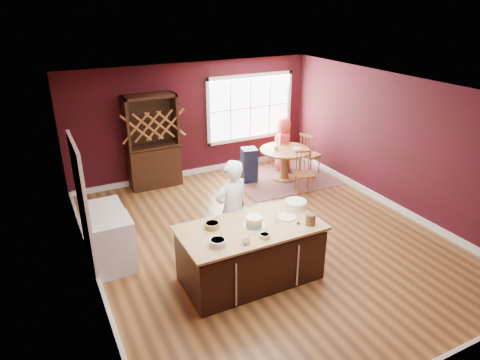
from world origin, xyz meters
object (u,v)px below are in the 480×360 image
(dining_table, at_px, (285,158))
(chair_south, at_px, (304,173))
(chair_east, at_px, (310,153))
(layer_cake, at_px, (254,221))
(chair_north, at_px, (278,149))
(kitchen_island, at_px, (250,254))
(seated_woman, at_px, (283,144))
(hutch, at_px, (153,142))
(dryer, at_px, (106,227))
(baker, at_px, (232,210))
(high_chair, at_px, (249,164))
(toddler, at_px, (250,147))
(washer, at_px, (113,245))

(dining_table, height_order, chair_south, chair_south)
(chair_east, height_order, chair_south, chair_east)
(layer_cake, relative_size, chair_north, 0.37)
(kitchen_island, bearing_deg, dining_table, 50.31)
(dining_table, relative_size, chair_south, 1.25)
(seated_woman, bearing_deg, chair_south, 38.69)
(hutch, bearing_deg, chair_south, -33.10)
(layer_cake, xyz_separation_m, dryer, (-1.88, 1.83, -0.56))
(dining_table, xyz_separation_m, seated_woman, (0.27, 0.51, 0.15))
(baker, height_order, high_chair, baker)
(baker, bearing_deg, chair_south, -160.05)
(kitchen_island, height_order, toddler, toddler)
(baker, bearing_deg, washer, -26.45)
(chair_north, relative_size, seated_woman, 0.68)
(baker, height_order, hutch, hutch)
(chair_south, height_order, toddler, chair_south)
(layer_cake, xyz_separation_m, chair_north, (2.83, 3.90, -0.52))
(toddler, relative_size, hutch, 0.12)
(seated_woman, bearing_deg, dining_table, 22.71)
(seated_woman, xyz_separation_m, hutch, (-3.14, 0.51, 0.38))
(layer_cake, xyz_separation_m, toddler, (1.78, 3.46, -0.18))
(toddler, bearing_deg, chair_south, -58.47)
(baker, bearing_deg, chair_east, -155.25)
(baker, relative_size, chair_south, 1.83)
(baker, relative_size, chair_north, 1.85)
(toddler, distance_m, washer, 4.33)
(washer, bearing_deg, layer_cake, -32.26)
(hutch, xyz_separation_m, washer, (-1.54, -2.94, -0.61))
(washer, bearing_deg, kitchen_island, -33.44)
(washer, bearing_deg, hutch, 62.37)
(layer_cake, height_order, high_chair, layer_cake)
(baker, distance_m, chair_north, 4.31)
(layer_cake, relative_size, dryer, 0.40)
(baker, distance_m, hutch, 3.45)
(chair_east, distance_m, seated_woman, 0.70)
(toddler, height_order, washer, toddler)
(high_chair, bearing_deg, kitchen_island, -106.04)
(hutch, bearing_deg, dryer, -123.79)
(chair_south, relative_size, toddler, 3.63)
(hutch, bearing_deg, layer_cake, -85.24)
(kitchen_island, bearing_deg, baker, 87.43)
(chair_south, distance_m, toddler, 1.44)
(kitchen_island, bearing_deg, layer_cake, 10.93)
(dining_table, distance_m, chair_east, 0.76)
(high_chair, distance_m, washer, 4.21)
(kitchen_island, xyz_separation_m, chair_north, (2.89, 3.91, 0.03))
(chair_north, xyz_separation_m, toddler, (-1.05, -0.44, 0.34))
(chair_south, bearing_deg, seated_woman, 94.55)
(chair_east, bearing_deg, dryer, 88.87)
(baker, xyz_separation_m, chair_south, (2.54, 1.57, -0.39))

